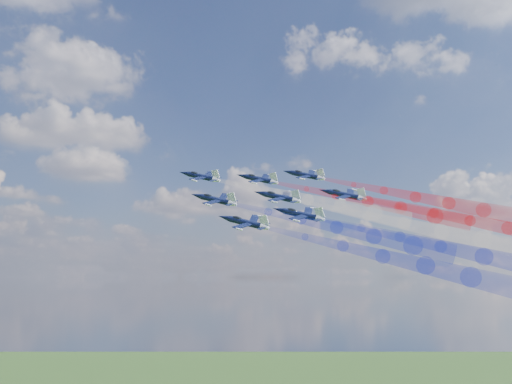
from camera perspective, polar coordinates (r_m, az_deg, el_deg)
name	(u,v)px	position (r m, az deg, el deg)	size (l,w,h in m)	color
jet_lead	(201,177)	(154.07, -5.40, 1.51)	(10.34, 12.93, 3.45)	black
trail_lead	(308,199)	(141.13, 5.11, -0.71)	(4.31, 49.56, 4.31)	white
jet_inner_left	(216,200)	(138.41, -4.00, -0.77)	(10.34, 12.93, 3.45)	black
trail_inner_left	(337,228)	(126.73, 7.92, -3.47)	(4.31, 49.56, 4.31)	#1827CF
jet_inner_right	(259,179)	(157.21, 0.28, 1.27)	(10.34, 12.93, 3.45)	black
trail_inner_right	(368,201)	(147.07, 10.91, -0.91)	(4.31, 49.56, 4.31)	red
jet_outer_left	(246,223)	(126.38, -1.02, -3.02)	(10.34, 12.93, 3.45)	black
trail_outer_left	(383,256)	(116.77, 12.35, -6.14)	(4.31, 49.56, 4.31)	#1827CF
jet_center_third	(279,197)	(141.17, 2.29, -0.50)	(10.34, 12.93, 3.45)	black
trail_center_third	(404,224)	(132.57, 14.30, -3.05)	(4.31, 49.56, 4.31)	white
jet_outer_right	(305,175)	(161.45, 4.88, 1.66)	(10.34, 12.93, 3.45)	black
trail_outer_right	(416,197)	(153.55, 15.41, -0.44)	(4.31, 49.56, 4.31)	red
jet_rear_left	(301,215)	(129.32, 4.42, -2.22)	(10.34, 12.93, 3.45)	black
trail_rear_left	(441,246)	(122.31, 17.69, -5.09)	(4.31, 49.56, 4.31)	#1827CF
jet_rear_right	(344,195)	(148.10, 8.67, -0.28)	(10.34, 12.93, 3.45)	black
trail_rear_right	(470,220)	(142.62, 20.28, -2.63)	(4.31, 49.56, 4.31)	red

